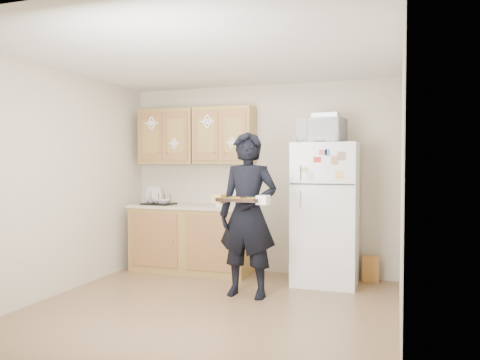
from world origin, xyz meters
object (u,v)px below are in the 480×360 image
refrigerator (326,214)px  person (248,215)px  baking_tray (241,200)px  microwave (322,131)px  dish_rack (159,199)px

refrigerator → person: size_ratio=0.95×
baking_tray → refrigerator: bearing=61.0°
refrigerator → baking_tray: bearing=-122.1°
refrigerator → microwave: size_ratio=3.24×
microwave → person: bearing=-120.0°
person → microwave: size_ratio=3.43×
person → dish_rack: bearing=155.7°
refrigerator → baking_tray: size_ratio=3.97×
microwave → dish_rack: (-2.19, 0.01, -0.86)m
person → microwave: bearing=52.3°
microwave → baking_tray: bearing=-110.5°
person → dish_rack: (-1.52, 0.79, 0.08)m
refrigerator → person: person is taller
dish_rack → microwave: bearing=-0.2°
baking_tray → microwave: microwave is taller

